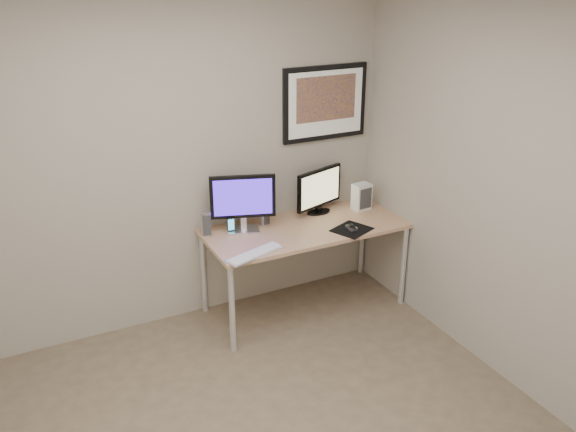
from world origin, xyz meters
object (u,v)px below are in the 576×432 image
at_px(keyboard, 255,254).
at_px(monitor_tv, 319,190).
at_px(speaker_right, 264,215).
at_px(fan_unit, 362,197).
at_px(phone_dock, 231,225).
at_px(speaker_left, 206,224).
at_px(monitor_large, 243,201).
at_px(framed_art, 325,103).
at_px(desk, 305,234).

bearing_deg(keyboard, monitor_tv, 13.43).
relative_size(speaker_right, fan_unit, 0.74).
height_order(monitor_tv, phone_dock, monitor_tv).
bearing_deg(speaker_left, keyboard, -54.65).
relative_size(keyboard, fan_unit, 2.07).
relative_size(monitor_large, monitor_tv, 1.02).
bearing_deg(monitor_large, framed_art, 31.19).
distance_m(framed_art, fan_unit, 0.85).
relative_size(monitor_tv, speaker_left, 2.42).
bearing_deg(monitor_tv, desk, -157.75).
bearing_deg(phone_dock, desk, -7.70).
bearing_deg(monitor_tv, keyboard, -166.99).
bearing_deg(fan_unit, monitor_large, 172.65).
xyz_separation_m(framed_art, speaker_left, (-1.10, -0.14, -0.79)).
distance_m(desk, monitor_tv, 0.41).
relative_size(desk, monitor_large, 3.30).
bearing_deg(desk, monitor_large, 162.65).
height_order(monitor_large, phone_dock, monitor_large).
distance_m(framed_art, speaker_left, 1.36).
bearing_deg(keyboard, speaker_right, 40.38).
distance_m(speaker_right, keyboard, 0.55).
bearing_deg(framed_art, speaker_left, -172.99).
bearing_deg(desk, keyboard, -153.50).
height_order(monitor_large, keyboard, monitor_large).
relative_size(framed_art, monitor_tv, 1.58).
xyz_separation_m(monitor_tv, keyboard, (-0.79, -0.48, -0.20)).
relative_size(framed_art, fan_unit, 3.33).
relative_size(speaker_left, keyboard, 0.42).
relative_size(speaker_left, speaker_right, 1.17).
bearing_deg(phone_dock, speaker_right, 13.66).
xyz_separation_m(framed_art, phone_dock, (-0.92, -0.18, -0.83)).
height_order(monitor_tv, keyboard, monitor_tv).
height_order(desk, phone_dock, phone_dock).
distance_m(framed_art, phone_dock, 1.25).
distance_m(keyboard, fan_unit, 1.23).
bearing_deg(phone_dock, speaker_left, 173.50).
height_order(monitor_tv, speaker_left, monitor_tv).
xyz_separation_m(speaker_left, fan_unit, (1.35, -0.08, 0.01)).
bearing_deg(monitor_tv, monitor_large, 166.53).
relative_size(framed_art, speaker_left, 3.83).
bearing_deg(desk, speaker_right, 145.47).
bearing_deg(framed_art, fan_unit, -40.04).
height_order(framed_art, fan_unit, framed_art).
height_order(speaker_right, fan_unit, fan_unit).
height_order(phone_dock, keyboard, phone_dock).
bearing_deg(keyboard, desk, 8.81).
bearing_deg(phone_dock, keyboard, -81.40).
distance_m(monitor_large, speaker_left, 0.33).
bearing_deg(framed_art, speaker_right, -166.65).
relative_size(monitor_tv, fan_unit, 2.10).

